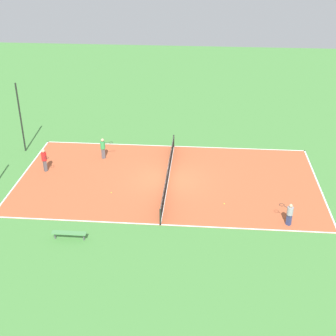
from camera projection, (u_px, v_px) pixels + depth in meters
The scene contains 10 objects.
ground_plane at pixel (168, 180), 31.78m from camera, with size 80.00×80.00×0.00m, color #47843D.
court_surface at pixel (168, 180), 31.77m from camera, with size 10.96×20.25×0.02m.
tennis_net at pixel (168, 173), 31.54m from camera, with size 10.76×0.10×0.99m.
bench at pixel (69, 233), 25.55m from camera, with size 0.36×1.91×0.45m.
player_baseline_gray at pixel (290, 213), 26.61m from camera, with size 0.89×0.90×1.39m.
player_far_green at pixel (103, 147), 34.28m from camera, with size 0.60×0.99×1.58m.
player_coach_red at pixel (44, 159), 32.44m from camera, with size 0.95×0.82×1.67m.
tennis_ball_far_baseline at pixel (224, 204), 28.93m from camera, with size 0.07×0.07×0.07m, color #CCE033.
tennis_ball_midcourt at pixel (111, 193), 30.13m from camera, with size 0.07×0.07×0.07m, color #CCE033.
fence_post_back_right at pixel (21, 118), 34.66m from camera, with size 0.12×0.12×5.36m.
Camera 1 is at (-27.75, -2.31, 15.34)m, focal length 50.00 mm.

